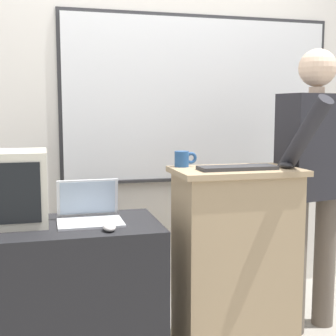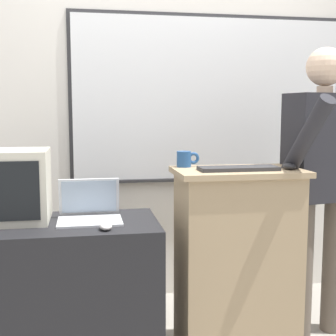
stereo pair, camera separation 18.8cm
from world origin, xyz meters
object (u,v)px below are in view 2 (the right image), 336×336
person_presenter (322,172)px  computer_mouse_by_laptop (106,226)px  wireless_keyboard (238,168)px  laptop (90,208)px  coffee_mug (185,159)px  crt_monitor (15,186)px  computer_mouse_by_keyboard (289,166)px  lectern_podium (237,261)px  side_desk (69,295)px

person_presenter → computer_mouse_by_laptop: (-1.25, -0.28, -0.19)m
wireless_keyboard → laptop: bearing=171.2°
laptop → coffee_mug: 0.58m
computer_mouse_by_laptop → coffee_mug: size_ratio=0.77×
laptop → crt_monitor: size_ratio=0.88×
computer_mouse_by_keyboard → lectern_podium: bearing=164.6°
person_presenter → computer_mouse_by_laptop: person_presenter is taller
lectern_podium → computer_mouse_by_laptop: size_ratio=10.22×
wireless_keyboard → crt_monitor: (-1.14, 0.14, -0.08)m
side_desk → computer_mouse_by_laptop: 0.48m
lectern_podium → side_desk: bearing=179.5°
lectern_podium → coffee_mug: coffee_mug is taller
computer_mouse_by_keyboard → wireless_keyboard: bearing=176.2°
computer_mouse_by_laptop → crt_monitor: crt_monitor is taller
side_desk → computer_mouse_by_laptop: (0.19, -0.18, 0.40)m
lectern_podium → side_desk: lectern_podium is taller
laptop → wireless_keyboard: wireless_keyboard is taller
lectern_podium → coffee_mug: bearing=151.9°
side_desk → coffee_mug: (0.64, 0.13, 0.68)m
side_desk → laptop: laptop is taller
side_desk → computer_mouse_by_keyboard: size_ratio=9.19×
crt_monitor → laptop: bearing=-3.6°
laptop → crt_monitor: (-0.37, 0.02, 0.12)m
lectern_podium → laptop: 0.85m
person_presenter → computer_mouse_by_keyboard: person_presenter is taller
lectern_podium → laptop: bearing=175.2°
person_presenter → side_desk: bearing=172.6°
side_desk → wireless_keyboard: wireless_keyboard is taller
laptop → person_presenter: bearing=1.9°
computer_mouse_by_keyboard → computer_mouse_by_laptop: bearing=-174.1°
lectern_podium → wireless_keyboard: wireless_keyboard is taller
lectern_podium → computer_mouse_by_laptop: bearing=-166.5°
side_desk → computer_mouse_by_laptop: computer_mouse_by_laptop is taller
person_presenter → computer_mouse_by_laptop: 1.30m
crt_monitor → coffee_mug: (0.90, 0.05, 0.12)m
wireless_keyboard → coffee_mug: size_ratio=3.18×
coffee_mug → lectern_podium: bearing=-28.1°
person_presenter → crt_monitor: size_ratio=4.59×
wireless_keyboard → computer_mouse_by_laptop: 0.75m
person_presenter → laptop: size_ratio=5.20×
lectern_podium → person_presenter: size_ratio=0.61×
lectern_podium → laptop: (-0.78, 0.07, 0.31)m
laptop → crt_monitor: crt_monitor is taller
person_presenter → computer_mouse_by_keyboard: bearing=-159.1°
wireless_keyboard → side_desk: bearing=176.1°
coffee_mug → wireless_keyboard: bearing=-38.2°
coffee_mug → side_desk: bearing=-168.2°
crt_monitor → computer_mouse_by_keyboard: bearing=-6.5°
lectern_podium → side_desk: size_ratio=1.11×
person_presenter → crt_monitor: (-1.70, -0.02, -0.03)m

